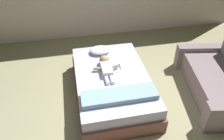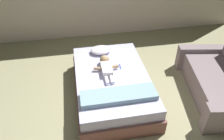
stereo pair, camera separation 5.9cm
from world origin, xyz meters
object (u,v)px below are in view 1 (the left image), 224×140
baby (106,67)px  couch (220,81)px  bed (112,85)px  toothbrush (120,66)px  pillow (100,50)px

baby → couch: size_ratio=0.35×
bed → baby: baby is taller
toothbrush → couch: 1.84m
toothbrush → couch: bearing=-17.2°
bed → baby: 0.35m
bed → toothbrush: (0.19, 0.21, 0.25)m
couch → bed: bearing=170.3°
baby → bed: bearing=-64.2°
pillow → toothbrush: size_ratio=2.47×
bed → toothbrush: 0.37m
pillow → toothbrush: bearing=-61.5°
couch → baby: bearing=166.3°
toothbrush → couch: couch is taller
pillow → baby: 0.57m
bed → pillow: bearing=97.5°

